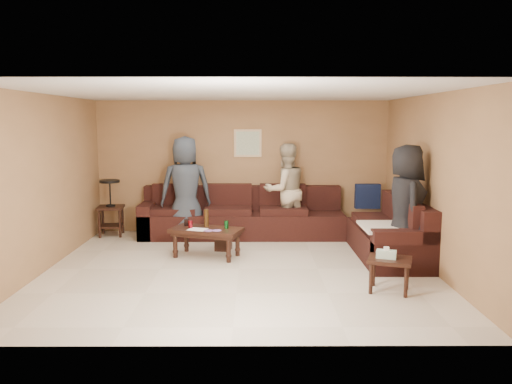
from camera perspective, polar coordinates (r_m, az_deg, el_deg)
room at (r=6.99m, az=-2.03°, el=4.39°), size 5.60×5.50×2.50m
sectional_sofa at (r=8.70m, az=3.71°, el=-3.78°), size 4.65×2.90×0.97m
coffee_table at (r=7.86m, az=-5.70°, el=-4.64°), size 1.20×0.85×0.73m
end_table_left at (r=9.61m, az=-16.28°, el=-1.62°), size 0.51×0.51×1.04m
side_table_right at (r=6.47m, az=14.97°, el=-7.77°), size 0.63×0.57×0.57m
waste_bin at (r=8.29m, az=-3.75°, el=-5.61°), size 0.28×0.28×0.30m
wall_art at (r=9.46m, az=-0.95°, el=5.60°), size 0.52×0.04×0.52m
person_left at (r=8.98m, az=-8.03°, el=0.44°), size 1.00×0.74×1.86m
person_middle at (r=9.13m, az=3.39°, el=0.18°), size 1.01×0.91×1.72m
person_right at (r=7.57m, az=16.74°, el=-1.53°), size 0.58×0.88×1.79m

